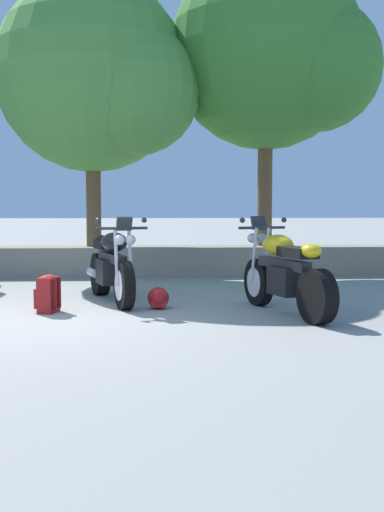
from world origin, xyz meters
TOP-DOWN VIEW (x-y plane):
  - ground_plane at (0.00, 0.00)m, footprint 120.00×120.00m
  - stone_wall at (0.00, 4.80)m, footprint 36.00×0.80m
  - motorcycle_black_near_left at (0.77, 1.51)m, footprint 0.90×2.02m
  - motorcycle_yellow_centre at (2.94, 0.42)m, footprint 0.91×2.02m
  - rider_backpack at (0.04, 0.67)m, footprint 0.31×0.34m
  - rider_helmet at (1.40, 0.88)m, footprint 0.28×0.28m
  - leafy_tree_mid_left at (0.40, 4.79)m, footprint 3.75×3.57m
  - leafy_tree_mid_right at (3.65, 4.82)m, footprint 3.83×3.64m

SIDE VIEW (x-z plane):
  - ground_plane at x=0.00m, z-range 0.00..0.00m
  - rider_helmet at x=1.40m, z-range 0.00..0.28m
  - rider_backpack at x=0.04m, z-range 0.01..0.48m
  - stone_wall at x=0.00m, z-range 0.00..0.55m
  - motorcycle_black_near_left at x=0.77m, z-range -0.10..1.07m
  - motorcycle_yellow_centre at x=2.94m, z-range -0.10..1.07m
  - leafy_tree_mid_left at x=0.40m, z-range 1.16..6.11m
  - leafy_tree_mid_right at x=3.65m, z-range 1.38..6.84m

